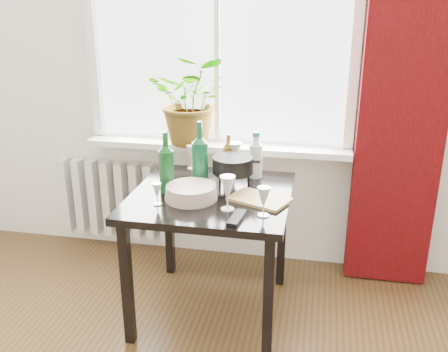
% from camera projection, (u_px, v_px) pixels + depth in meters
% --- Properties ---
extents(window, '(1.72, 0.08, 1.62)m').
position_uv_depth(window, '(218.00, 21.00, 3.04)').
color(window, white).
rests_on(window, ground).
extents(windowsill, '(1.72, 0.20, 0.04)m').
position_uv_depth(windowsill, '(216.00, 146.00, 3.24)').
color(windowsill, white).
rests_on(windowsill, ground).
extents(curtain, '(0.50, 0.12, 2.56)m').
position_uv_depth(curtain, '(407.00, 79.00, 2.84)').
color(curtain, '#380506').
rests_on(curtain, ground).
extents(radiator, '(0.80, 0.10, 0.55)m').
position_uv_depth(radiator, '(115.00, 199.00, 3.56)').
color(radiator, silver).
rests_on(radiator, ground).
extents(table, '(0.85, 0.85, 0.74)m').
position_uv_depth(table, '(211.00, 209.00, 2.73)').
color(table, black).
rests_on(table, ground).
extents(potted_plant, '(0.54, 0.48, 0.57)m').
position_uv_depth(potted_plant, '(192.00, 100.00, 3.14)').
color(potted_plant, '#307B21').
rests_on(potted_plant, windowsill).
extents(wine_bottle_left, '(0.10, 0.10, 0.34)m').
position_uv_depth(wine_bottle_left, '(166.00, 162.00, 2.66)').
color(wine_bottle_left, '#0D4416').
rests_on(wine_bottle_left, table).
extents(wine_bottle_right, '(0.10, 0.10, 0.38)m').
position_uv_depth(wine_bottle_right, '(200.00, 154.00, 2.73)').
color(wine_bottle_right, '#0D4624').
rests_on(wine_bottle_right, table).
extents(bottle_amber, '(0.07, 0.07, 0.26)m').
position_uv_depth(bottle_amber, '(228.00, 155.00, 2.92)').
color(bottle_amber, brown).
rests_on(bottle_amber, table).
extents(cleaning_bottle, '(0.09, 0.09, 0.27)m').
position_uv_depth(cleaning_bottle, '(256.00, 155.00, 2.89)').
color(cleaning_bottle, silver).
rests_on(cleaning_bottle, table).
extents(wineglass_front_right, '(0.10, 0.10, 0.18)m').
position_uv_depth(wineglass_front_right, '(228.00, 193.00, 2.46)').
color(wineglass_front_right, white).
rests_on(wineglass_front_right, table).
extents(wineglass_far_right, '(0.08, 0.08, 0.15)m').
position_uv_depth(wineglass_far_right, '(264.00, 201.00, 2.39)').
color(wineglass_far_right, silver).
rests_on(wineglass_far_right, table).
extents(wineglass_back_center, '(0.09, 0.09, 0.21)m').
position_uv_depth(wineglass_back_center, '(234.00, 158.00, 2.93)').
color(wineglass_back_center, silver).
rests_on(wineglass_back_center, table).
extents(wineglass_back_left, '(0.07, 0.07, 0.15)m').
position_uv_depth(wineglass_back_left, '(192.00, 157.00, 3.05)').
color(wineglass_back_left, silver).
rests_on(wineglass_back_left, table).
extents(wineglass_front_left, '(0.06, 0.06, 0.12)m').
position_uv_depth(wineglass_front_left, '(157.00, 194.00, 2.53)').
color(wineglass_front_left, silver).
rests_on(wineglass_front_left, table).
extents(plate_stack, '(0.31, 0.31, 0.07)m').
position_uv_depth(plate_stack, '(191.00, 192.00, 2.61)').
color(plate_stack, '#BCAD9B').
rests_on(plate_stack, table).
extents(fondue_pot, '(0.28, 0.25, 0.17)m').
position_uv_depth(fondue_pot, '(233.00, 172.00, 2.76)').
color(fondue_pot, black).
rests_on(fondue_pot, table).
extents(tv_remote, '(0.07, 0.18, 0.02)m').
position_uv_depth(tv_remote, '(237.00, 218.00, 2.37)').
color(tv_remote, black).
rests_on(tv_remote, table).
extents(cutting_board, '(0.35, 0.29, 0.02)m').
position_uv_depth(cutting_board, '(259.00, 199.00, 2.59)').
color(cutting_board, '#AD8B4E').
rests_on(cutting_board, table).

